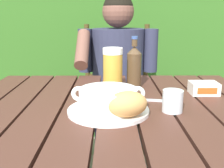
% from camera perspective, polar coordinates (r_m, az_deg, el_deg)
% --- Properties ---
extents(dining_table, '(1.11, 0.99, 0.78)m').
position_cam_1_polar(dining_table, '(0.99, 0.76, -10.34)').
color(dining_table, '#492A1F').
rests_on(dining_table, ground_plane).
extents(hedge_backdrop, '(3.78, 0.86, 2.13)m').
position_cam_1_polar(hedge_backdrop, '(2.63, 1.32, 9.71)').
color(hedge_backdrop, '#2F5E1F').
rests_on(hedge_backdrop, ground_plane).
extents(chair_near_diner, '(0.47, 0.45, 1.02)m').
position_cam_1_polar(chair_near_diner, '(1.93, 1.06, -3.95)').
color(chair_near_diner, '#423617').
rests_on(chair_near_diner, ground_plane).
extents(person_eating, '(0.48, 0.47, 1.22)m').
position_cam_1_polar(person_eating, '(1.67, 1.16, 1.46)').
color(person_eating, '#2C2F46').
rests_on(person_eating, ground_plane).
extents(serving_plate, '(0.27, 0.27, 0.01)m').
position_cam_1_polar(serving_plate, '(0.89, -0.78, -5.58)').
color(serving_plate, white).
rests_on(serving_plate, dining_table).
extents(soup_bowl, '(0.24, 0.19, 0.08)m').
position_cam_1_polar(soup_bowl, '(0.88, -0.79, -3.02)').
color(soup_bowl, white).
rests_on(soup_bowl, serving_plate).
extents(bread_roll, '(0.15, 0.13, 0.08)m').
position_cam_1_polar(bread_roll, '(0.82, 3.22, -4.22)').
color(bread_roll, tan).
rests_on(bread_roll, serving_plate).
extents(beer_glass, '(0.08, 0.08, 0.18)m').
position_cam_1_polar(beer_glass, '(1.11, 0.16, 2.97)').
color(beer_glass, gold).
rests_on(beer_glass, dining_table).
extents(beer_bottle, '(0.06, 0.06, 0.22)m').
position_cam_1_polar(beer_bottle, '(1.19, 4.67, 3.80)').
color(beer_bottle, '#4E3823').
rests_on(beer_bottle, dining_table).
extents(water_glass_small, '(0.07, 0.07, 0.07)m').
position_cam_1_polar(water_glass_small, '(0.91, 12.62, -3.50)').
color(water_glass_small, silver).
rests_on(water_glass_small, dining_table).
extents(butter_tub, '(0.11, 0.08, 0.05)m').
position_cam_1_polar(butter_tub, '(1.15, 18.73, -0.83)').
color(butter_tub, white).
rests_on(butter_tub, dining_table).
extents(table_knife, '(0.15, 0.04, 0.01)m').
position_cam_1_polar(table_knife, '(1.02, 6.84, -3.27)').
color(table_knife, silver).
rests_on(table_knife, dining_table).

